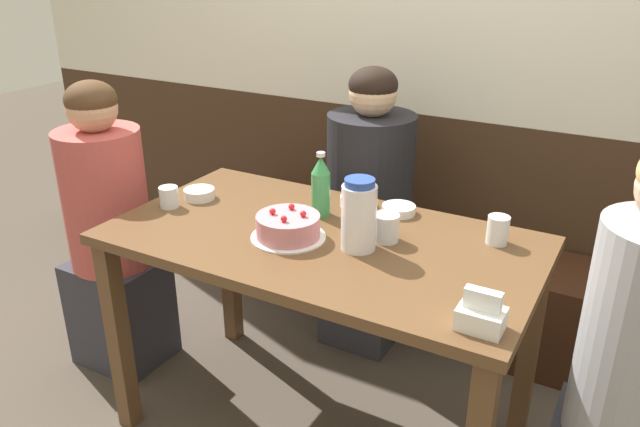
% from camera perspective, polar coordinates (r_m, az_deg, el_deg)
% --- Properties ---
extents(back_wall, '(4.80, 0.04, 2.50)m').
position_cam_1_polar(back_wall, '(2.76, 11.23, 15.34)').
color(back_wall, '#3D2819').
rests_on(back_wall, ground_plane).
extents(bench_seat, '(1.87, 0.38, 0.42)m').
position_cam_1_polar(bench_seat, '(2.89, 8.21, -5.93)').
color(bench_seat, '#381E11').
rests_on(bench_seat, ground_plane).
extents(dining_table, '(1.35, 0.73, 0.77)m').
position_cam_1_polar(dining_table, '(2.01, 0.12, -4.83)').
color(dining_table, brown).
rests_on(dining_table, ground_plane).
extents(birthday_cake, '(0.24, 0.24, 0.10)m').
position_cam_1_polar(birthday_cake, '(1.93, -2.94, -1.24)').
color(birthday_cake, white).
rests_on(birthday_cake, dining_table).
extents(water_pitcher, '(0.11, 0.11, 0.22)m').
position_cam_1_polar(water_pitcher, '(1.84, 3.57, -0.16)').
color(water_pitcher, white).
rests_on(water_pitcher, dining_table).
extents(soju_bottle, '(0.06, 0.06, 0.22)m').
position_cam_1_polar(soju_bottle, '(2.07, 0.07, 2.56)').
color(soju_bottle, '#388E4C').
rests_on(soju_bottle, dining_table).
extents(napkin_holder, '(0.11, 0.08, 0.11)m').
position_cam_1_polar(napkin_holder, '(1.54, 14.52, -8.97)').
color(napkin_holder, white).
rests_on(napkin_holder, dining_table).
extents(bowl_soup_white, '(0.11, 0.11, 0.04)m').
position_cam_1_polar(bowl_soup_white, '(2.28, -10.97, 1.79)').
color(bowl_soup_white, white).
rests_on(bowl_soup_white, dining_table).
extents(bowl_rice_small, '(0.11, 0.11, 0.03)m').
position_cam_1_polar(bowl_rice_small, '(2.13, 7.20, 0.36)').
color(bowl_rice_small, white).
rests_on(bowl_rice_small, dining_table).
extents(bowl_side_dish, '(0.12, 0.12, 0.03)m').
position_cam_1_polar(bowl_side_dish, '(2.19, 3.38, 1.18)').
color(bowl_side_dish, white).
rests_on(bowl_side_dish, dining_table).
extents(glass_water_tall, '(0.07, 0.07, 0.07)m').
position_cam_1_polar(glass_water_tall, '(2.23, -13.65, 1.48)').
color(glass_water_tall, silver).
rests_on(glass_water_tall, dining_table).
extents(glass_tumbler_short, '(0.08, 0.08, 0.09)m').
position_cam_1_polar(glass_tumbler_short, '(1.92, 6.08, -1.29)').
color(glass_tumbler_short, silver).
rests_on(glass_tumbler_short, dining_table).
extents(glass_shot_small, '(0.07, 0.07, 0.09)m').
position_cam_1_polar(glass_shot_small, '(1.97, 15.95, -1.46)').
color(glass_shot_small, silver).
rests_on(glass_shot_small, dining_table).
extents(person_teal_shirt, '(0.34, 0.32, 1.18)m').
position_cam_1_polar(person_teal_shirt, '(2.58, -18.55, -2.21)').
color(person_teal_shirt, '#33333D').
rests_on(person_teal_shirt, ground_plane).
extents(person_pale_blue_shirt, '(0.34, 0.30, 1.23)m').
position_cam_1_polar(person_pale_blue_shirt, '(1.80, 26.64, -14.62)').
color(person_pale_blue_shirt, '#33333D').
rests_on(person_pale_blue_shirt, ground_plane).
extents(person_grey_tee, '(0.35, 0.35, 1.19)m').
position_cam_1_polar(person_grey_tee, '(2.60, 4.49, -0.12)').
color(person_grey_tee, '#33333D').
rests_on(person_grey_tee, ground_plane).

